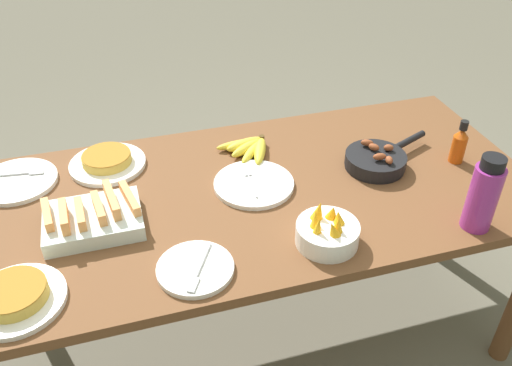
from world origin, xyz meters
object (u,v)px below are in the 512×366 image
banana_bunch (250,147)px  empty_plate_far_left (195,269)px  melon_tray (93,218)px  fruit_bowl_mango (327,231)px  frittata_plate_side (107,161)px  empty_plate_far_right (17,181)px  skillet (377,160)px  empty_plate_near_front (254,184)px  frittata_plate_center (15,297)px  hot_sauce_bottle (459,144)px  water_bottle (483,195)px

banana_bunch → empty_plate_far_left: banana_bunch is taller
melon_tray → fruit_bowl_mango: 0.69m
frittata_plate_side → empty_plate_far_left: (0.19, -0.59, -0.01)m
empty_plate_far_left → empty_plate_far_right: (-0.49, 0.57, -0.00)m
banana_bunch → skillet: skillet is taller
banana_bunch → fruit_bowl_mango: 0.54m
frittata_plate_side → empty_plate_near_front: size_ratio=0.99×
frittata_plate_side → empty_plate_far_right: size_ratio=1.00×
frittata_plate_side → banana_bunch: bearing=-6.0°
empty_plate_near_front → empty_plate_far_left: 0.42m
skillet → empty_plate_near_front: (-0.44, 0.01, -0.02)m
frittata_plate_center → frittata_plate_side: (0.27, 0.57, -0.00)m
empty_plate_near_front → empty_plate_far_left: (-0.27, -0.33, 0.00)m
skillet → empty_plate_far_left: size_ratio=1.66×
hot_sauce_bottle → empty_plate_far_right: bearing=168.6°
melon_tray → water_bottle: (1.10, -0.32, 0.08)m
frittata_plate_center → frittata_plate_side: size_ratio=0.97×
empty_plate_far_right → water_bottle: 1.48m
skillet → fruit_bowl_mango: bearing=-158.2°
skillet → melon_tray: bearing=160.1°
banana_bunch → water_bottle: water_bottle is taller
melon_tray → skillet: 0.96m
frittata_plate_side → water_bottle: water_bottle is taller
water_bottle → empty_plate_far_left: bearing=176.5°
empty_plate_far_right → fruit_bowl_mango: bearing=-32.7°
melon_tray → water_bottle: 1.15m
frittata_plate_side → empty_plate_far_right: 0.30m
empty_plate_far_left → fruit_bowl_mango: bearing=1.0°
frittata_plate_center → empty_plate_near_front: bearing=23.2°
banana_bunch → frittata_plate_center: bearing=-146.1°
fruit_bowl_mango → water_bottle: bearing=-7.3°
empty_plate_far_left → hot_sauce_bottle: size_ratio=1.33×
empty_plate_far_right → water_bottle: bearing=-25.0°
frittata_plate_center → empty_plate_far_left: bearing=-2.4°
frittata_plate_center → fruit_bowl_mango: 0.85m
empty_plate_near_front → fruit_bowl_mango: bearing=-69.2°
skillet → water_bottle: water_bottle is taller
empty_plate_far_right → hot_sauce_bottle: hot_sauce_bottle is taller
hot_sauce_bottle → frittata_plate_center: bearing=-170.1°
melon_tray → fruit_bowl_mango: size_ratio=1.55×
frittata_plate_center → water_bottle: 1.31m
melon_tray → hot_sauce_bottle: 1.25m
frittata_plate_center → fruit_bowl_mango: (0.85, -0.01, 0.02)m
melon_tray → empty_plate_far_left: (0.25, -0.27, -0.03)m
banana_bunch → empty_plate_far_right: banana_bunch is taller
banana_bunch → empty_plate_near_front: banana_bunch is taller
skillet → empty_plate_far_right: skillet is taller
empty_plate_near_front → empty_plate_far_right: bearing=162.4°
water_bottle → empty_plate_near_front: bearing=146.6°
banana_bunch → frittata_plate_side: size_ratio=0.74×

